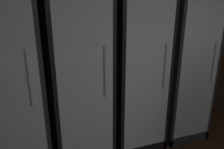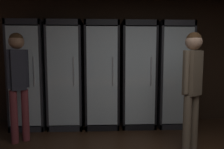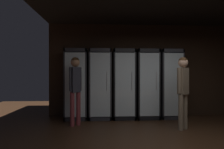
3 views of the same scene
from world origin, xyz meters
TOP-DOWN VIEW (x-y plane):
  - wall_back at (0.00, 3.03)m, footprint 6.00×0.06m
  - cooler_far_left at (-2.12, 2.73)m, footprint 0.62×0.61m
  - cooler_left at (-1.44, 2.73)m, footprint 0.62×0.61m
  - cooler_center at (-0.76, 2.73)m, footprint 0.62×0.61m
  - cooler_right at (-0.08, 2.73)m, footprint 0.62×0.61m
  - cooler_far_right at (0.60, 2.73)m, footprint 0.62×0.61m
  - shopper_near at (0.48, 1.59)m, footprint 0.31×0.26m
  - shopper_far at (-2.05, 2.02)m, footprint 0.28×0.25m

SIDE VIEW (x-z plane):
  - cooler_right at x=-0.08m, z-range -0.03..1.95m
  - cooler_far_left at x=-2.12m, z-range -0.02..1.96m
  - cooler_far_right at x=0.60m, z-range -0.02..1.96m
  - cooler_left at x=-1.44m, z-range -0.02..1.96m
  - cooler_center at x=-0.76m, z-range -0.02..1.96m
  - shopper_near at x=0.48m, z-range 0.20..1.87m
  - shopper_far at x=-2.05m, z-range 0.21..1.91m
  - wall_back at x=0.00m, z-range 0.00..2.80m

